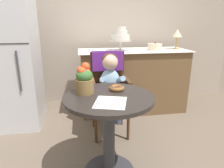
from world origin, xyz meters
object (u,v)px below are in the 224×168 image
(wicker_chair, at_px, (108,80))
(table_lamp, at_px, (177,34))
(cafe_table, at_px, (109,120))
(round_layer_cake, at_px, (155,47))
(flower_vase, at_px, (84,80))
(refrigerator, at_px, (10,59))
(tiered_cake_stand, at_px, (120,36))
(seated_child, at_px, (111,80))
(donut_front, at_px, (117,88))

(wicker_chair, relative_size, table_lamp, 3.35)
(cafe_table, height_order, round_layer_cake, round_layer_cake)
(flower_vase, bearing_deg, refrigerator, 130.69)
(refrigerator, bearing_deg, wicker_chair, -16.84)
(tiered_cake_stand, height_order, round_layer_cake, tiered_cake_stand)
(table_lamp, relative_size, refrigerator, 0.17)
(seated_child, distance_m, donut_front, 0.47)
(wicker_chair, bearing_deg, table_lamp, 25.49)
(wicker_chair, xyz_separation_m, refrigerator, (-1.16, 0.35, 0.21))
(tiered_cake_stand, relative_size, round_layer_cake, 1.59)
(flower_vase, bearing_deg, wicker_chair, 66.18)
(seated_child, height_order, table_lamp, table_lamp)
(wicker_chair, distance_m, table_lamp, 1.32)
(seated_child, height_order, flower_vase, flower_vase)
(donut_front, height_order, refrigerator, refrigerator)
(cafe_table, xyz_separation_m, refrigerator, (-1.05, 1.10, 0.34))
(seated_child, xyz_separation_m, tiered_cake_stand, (0.25, 0.71, 0.42))
(cafe_table, bearing_deg, donut_front, 55.72)
(wicker_chair, bearing_deg, refrigerator, 161.14)
(table_lamp, bearing_deg, refrigerator, -174.49)
(flower_vase, bearing_deg, seated_child, 59.95)
(seated_child, bearing_deg, round_layer_cake, 42.10)
(refrigerator, bearing_deg, table_lamp, 5.51)
(seated_child, distance_m, refrigerator, 1.27)
(tiered_cake_stand, distance_m, table_lamp, 0.84)
(donut_front, bearing_deg, round_layer_cake, 56.20)
(table_lamp, xyz_separation_m, refrigerator, (-2.24, -0.22, -0.27))
(tiered_cake_stand, height_order, table_lamp, tiered_cake_stand)
(round_layer_cake, bearing_deg, donut_front, -123.80)
(flower_vase, xyz_separation_m, tiered_cake_stand, (0.54, 1.21, 0.26))
(flower_vase, distance_m, round_layer_cake, 1.57)
(table_lamp, bearing_deg, tiered_cake_stand, -178.88)
(cafe_table, height_order, wicker_chair, wicker_chair)
(table_lamp, bearing_deg, seated_child, -146.41)
(tiered_cake_stand, bearing_deg, donut_front, -102.79)
(seated_child, relative_size, donut_front, 5.58)
(wicker_chair, bearing_deg, round_layer_cake, 32.74)
(wicker_chair, relative_size, tiered_cake_stand, 2.95)
(wicker_chair, xyz_separation_m, donut_front, (-0.02, -0.62, 0.10))
(cafe_table, distance_m, table_lamp, 1.88)
(cafe_table, height_order, refrigerator, refrigerator)
(cafe_table, xyz_separation_m, round_layer_cake, (0.85, 1.27, 0.44))
(cafe_table, height_order, donut_front, donut_front)
(seated_child, xyz_separation_m, flower_vase, (-0.29, -0.50, 0.16))
(tiered_cake_stand, bearing_deg, refrigerator, -171.89)
(wicker_chair, bearing_deg, donut_front, -93.74)
(seated_child, height_order, tiered_cake_stand, tiered_cake_stand)
(donut_front, bearing_deg, wicker_chair, 88.28)
(table_lamp, bearing_deg, flower_vase, -138.39)
(donut_front, bearing_deg, refrigerator, 139.50)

